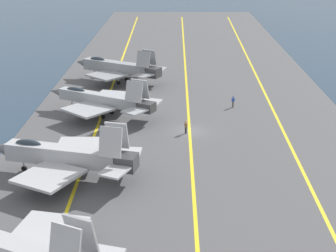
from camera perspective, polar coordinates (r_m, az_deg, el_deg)
name	(u,v)px	position (r m, az deg, el deg)	size (l,w,h in m)	color
ground_plane	(189,134)	(66.31, 2.39, -0.89)	(2000.00, 2000.00, 0.00)	#23384C
carrier_deck	(189,133)	(66.24, 2.40, -0.72)	(215.25, 43.86, 0.40)	#4C4C4F
deck_stripe_foul_line	(283,132)	(67.58, 12.68, -0.60)	(193.72, 0.36, 0.01)	yellow
deck_stripe_centerline	(190,131)	(66.16, 2.40, -0.56)	(193.72, 0.36, 0.01)	yellow
deck_stripe_edge_line	(96,131)	(66.93, -7.98, -0.50)	(193.72, 0.36, 0.01)	yellow
parked_jet_nearest	(12,252)	(39.46, -16.89, -13.27)	(14.05, 16.25, 6.44)	#A8AAAF
parked_jet_second	(64,156)	(54.15, -11.42, -3.23)	(13.67, 16.36, 6.27)	#A8AAAF
parked_jet_third	(102,99)	(71.63, -7.33, 2.93)	(12.74, 16.93, 5.82)	#9EA3A8
parked_jet_fourth	(118,67)	(88.14, -5.62, 6.47)	(12.82, 16.56, 6.06)	gray
crew_blue_vest	(233,101)	(75.53, 7.22, 2.76)	(0.43, 0.46, 1.74)	#4C473D
crew_brown_vest	(186,126)	(65.06, 1.99, -0.03)	(0.45, 0.38, 1.73)	#232328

